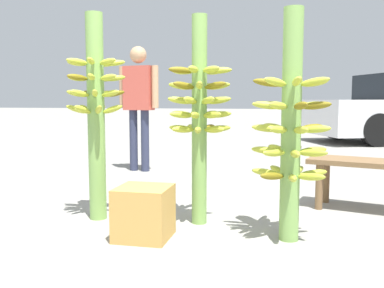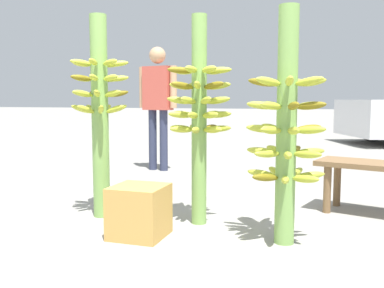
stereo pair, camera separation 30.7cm
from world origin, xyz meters
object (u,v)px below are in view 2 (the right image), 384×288
at_px(banana_stalk_center, 199,112).
at_px(vendor_person, 158,96).
at_px(banana_stalk_left, 100,110).
at_px(banana_stalk_right, 286,128).
at_px(produce_crate, 139,211).

height_order(banana_stalk_center, vendor_person, vendor_person).
bearing_deg(banana_stalk_left, banana_stalk_center, 3.70).
relative_size(banana_stalk_left, banana_stalk_right, 1.05).
xyz_separation_m(banana_stalk_center, produce_crate, (-0.28, -0.41, -0.64)).
bearing_deg(banana_stalk_right, banana_stalk_center, 158.92).
relative_size(banana_stalk_left, produce_crate, 4.51).
distance_m(vendor_person, produce_crate, 2.77).
height_order(banana_stalk_left, banana_stalk_center, banana_stalk_left).
bearing_deg(banana_stalk_center, produce_crate, -124.52).
bearing_deg(banana_stalk_center, vendor_person, 119.68).
height_order(banana_stalk_left, produce_crate, banana_stalk_left).
bearing_deg(vendor_person, produce_crate, 119.48).
bearing_deg(banana_stalk_left, banana_stalk_right, -7.91).
distance_m(banana_stalk_right, vendor_person, 2.98).
height_order(banana_stalk_right, vendor_person, vendor_person).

